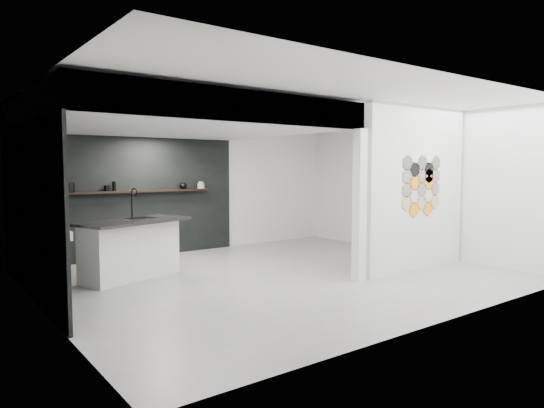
{
  "coord_description": "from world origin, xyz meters",
  "views": [
    {
      "loc": [
        -4.73,
        -6.17,
        1.76
      ],
      "look_at": [
        0.1,
        0.3,
        1.15
      ],
      "focal_mm": 32.0,
      "sensor_mm": 36.0,
      "label": 1
    }
  ],
  "objects": [
    {
      "name": "wall_basin",
      "position": [
        -3.24,
        0.8,
        0.85
      ],
      "size": [
        0.4,
        0.6,
        0.12
      ],
      "primitive_type": "cube",
      "color": "silver",
      "rests_on": "bay_clad_left"
    },
    {
      "name": "kitchen_island",
      "position": [
        -1.98,
        1.27,
        0.48
      ],
      "size": [
        1.93,
        1.31,
        1.43
      ],
      "rotation": [
        0.0,
        0.0,
        0.33
      ],
      "color": "silver",
      "rests_on": "floor"
    },
    {
      "name": "bay_clad_back",
      "position": [
        -1.3,
        2.97,
        1.18
      ],
      "size": [
        4.4,
        0.04,
        2.35
      ],
      "primitive_type": "cube",
      "color": "black",
      "rests_on": "floor"
    },
    {
      "name": "kettle",
      "position": [
        -0.26,
        2.87,
        1.39
      ],
      "size": [
        0.2,
        0.2,
        0.13
      ],
      "primitive_type": "ellipsoid",
      "rotation": [
        0.0,
        0.0,
        -0.37
      ],
      "color": "black",
      "rests_on": "display_shelf"
    },
    {
      "name": "floor",
      "position": [
        0.0,
        0.0,
        -0.01
      ],
      "size": [
        7.0,
        6.0,
        0.01
      ],
      "primitive_type": "cube",
      "color": "gray"
    },
    {
      "name": "stockpot",
      "position": [
        -2.49,
        2.87,
        1.4
      ],
      "size": [
        0.26,
        0.26,
        0.17
      ],
      "primitive_type": "cylinder",
      "rotation": [
        0.0,
        0.0,
        -0.29
      ],
      "color": "black",
      "rests_on": "display_shelf"
    },
    {
      "name": "corner_column",
      "position": [
        0.82,
        -1.0,
        1.18
      ],
      "size": [
        0.16,
        0.16,
        2.35
      ],
      "primitive_type": "cube",
      "color": "silver",
      "rests_on": "floor"
    },
    {
      "name": "glass_vase",
      "position": [
        0.15,
        2.87,
        1.39
      ],
      "size": [
        0.12,
        0.12,
        0.14
      ],
      "primitive_type": "cylinder",
      "rotation": [
        0.0,
        0.0,
        0.24
      ],
      "color": "gray",
      "rests_on": "display_shelf"
    },
    {
      "name": "bottle_dark",
      "position": [
        -1.68,
        2.87,
        1.41
      ],
      "size": [
        0.09,
        0.09,
        0.18
      ],
      "primitive_type": "cylinder",
      "rotation": [
        0.0,
        0.0,
        0.39
      ],
      "color": "black",
      "rests_on": "display_shelf"
    },
    {
      "name": "glass_bowl",
      "position": [
        0.15,
        2.87,
        1.37
      ],
      "size": [
        0.15,
        0.15,
        0.1
      ],
      "primitive_type": "cylinder",
      "rotation": [
        0.0,
        0.0,
        -0.01
      ],
      "color": "gray",
      "rests_on": "display_shelf"
    },
    {
      "name": "bulkhead",
      "position": [
        -1.3,
        1.0,
        2.55
      ],
      "size": [
        4.4,
        4.0,
        0.4
      ],
      "primitive_type": "cube",
      "color": "silver",
      "rests_on": "corner_column"
    },
    {
      "name": "hex_tile_cluster",
      "position": [
        2.26,
        -1.09,
        1.5
      ],
      "size": [
        1.04,
        0.02,
        1.16
      ],
      "color": "tan",
      "rests_on": "partition_panel"
    },
    {
      "name": "fascia_beam",
      "position": [
        -1.3,
        -0.92,
        2.55
      ],
      "size": [
        4.4,
        0.16,
        0.4
      ],
      "primitive_type": "cube",
      "color": "silver",
      "rests_on": "corner_column"
    },
    {
      "name": "display_shelf",
      "position": [
        -1.2,
        2.87,
        1.3
      ],
      "size": [
        3.0,
        0.15,
        0.04
      ],
      "primitive_type": "cube",
      "color": "black",
      "rests_on": "bay_clad_back"
    },
    {
      "name": "partition_panel",
      "position": [
        2.23,
        -1.0,
        1.4
      ],
      "size": [
        2.45,
        0.15,
        2.8
      ],
      "primitive_type": "cube",
      "color": "silver",
      "rests_on": "floor"
    },
    {
      "name": "bay_clad_left",
      "position": [
        -3.47,
        1.0,
        1.18
      ],
      "size": [
        0.04,
        4.0,
        2.35
      ],
      "primitive_type": "cube",
      "color": "black",
      "rests_on": "floor"
    },
    {
      "name": "utensil_cup",
      "position": [
        -1.83,
        2.87,
        1.37
      ],
      "size": [
        0.11,
        0.11,
        0.11
      ],
      "primitive_type": "cylinder",
      "rotation": [
        0.0,
        0.0,
        -0.23
      ],
      "color": "black",
      "rests_on": "display_shelf"
    }
  ]
}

